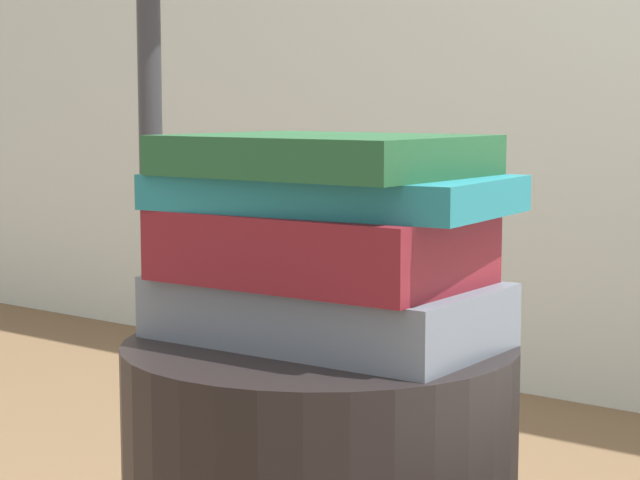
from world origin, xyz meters
The scene contains 4 objects.
book_slate centered at (0.00, 0.01, 0.60)m, with size 0.29×0.16×0.05m, color slate.
book_maroon centered at (0.00, 0.00, 0.66)m, with size 0.26×0.17×0.06m, color maroon.
book_teal centered at (0.01, 0.01, 0.71)m, with size 0.29×0.17×0.03m, color #1E727F.
book_forest centered at (0.00, 0.01, 0.74)m, with size 0.24×0.19×0.03m, color #1E512D.
Camera 1 is at (0.59, -0.76, 0.78)m, focal length 64.08 mm.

